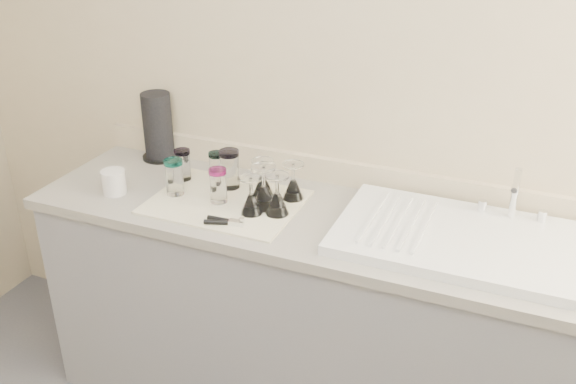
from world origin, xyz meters
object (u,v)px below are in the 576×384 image
at_px(tumbler_teal, 183,164).
at_px(goblet_back_left, 263,184).
at_px(sink_unit, 461,238).
at_px(paper_towel_roll, 158,127).
at_px(white_mug, 113,182).
at_px(tumbler_lavender, 218,185).
at_px(can_opener, 225,221).
at_px(tumbler_purple, 230,169).
at_px(goblet_front_right, 277,201).
at_px(goblet_back_right, 293,187).
at_px(goblet_extra, 264,194).
at_px(tumbler_magenta, 174,177).
at_px(goblet_front_left, 251,201).
at_px(tumbler_cyan, 217,167).

xyz_separation_m(tumbler_teal, goblet_back_left, (0.36, -0.01, -0.01)).
relative_size(sink_unit, paper_towel_roll, 2.83).
xyz_separation_m(tumbler_teal, white_mug, (-0.19, -0.20, -0.02)).
relative_size(tumbler_teal, goblet_back_left, 0.85).
bearing_deg(tumbler_lavender, can_opener, -54.95).
height_order(tumbler_purple, goblet_front_right, same).
bearing_deg(goblet_front_right, sink_unit, 4.96).
height_order(goblet_front_right, paper_towel_roll, paper_towel_roll).
xyz_separation_m(goblet_back_left, white_mug, (-0.55, -0.18, -0.01)).
xyz_separation_m(tumbler_purple, goblet_back_right, (0.26, 0.01, -0.03)).
distance_m(sink_unit, tumbler_lavender, 0.88).
bearing_deg(goblet_extra, can_opener, -113.74).
height_order(tumbler_magenta, can_opener, tumbler_magenta).
xyz_separation_m(tumbler_lavender, white_mug, (-0.41, -0.08, -0.03)).
height_order(tumbler_teal, goblet_front_left, goblet_front_left).
bearing_deg(tumbler_lavender, goblet_extra, 7.83).
relative_size(goblet_back_right, goblet_front_left, 1.01).
bearing_deg(goblet_front_left, goblet_back_right, 60.95).
height_order(goblet_front_right, can_opener, goblet_front_right).
bearing_deg(goblet_front_left, goblet_back_left, 97.99).
height_order(tumbler_magenta, white_mug, tumbler_magenta).
relative_size(tumbler_teal, paper_towel_roll, 0.43).
xyz_separation_m(tumbler_teal, tumbler_lavender, (0.22, -0.12, 0.00)).
height_order(goblet_back_left, paper_towel_roll, paper_towel_roll).
xyz_separation_m(goblet_back_left, goblet_front_right, (0.11, -0.11, 0.00)).
bearing_deg(can_opener, tumbler_magenta, 154.16).
xyz_separation_m(goblet_back_right, goblet_front_right, (-0.01, -0.13, 0.00)).
relative_size(goblet_back_right, paper_towel_roll, 0.49).
bearing_deg(goblet_front_left, tumbler_cyan, 141.85).
distance_m(tumbler_magenta, white_mug, 0.24).
height_order(can_opener, paper_towel_roll, paper_towel_roll).
distance_m(tumbler_lavender, goblet_back_right, 0.28).
distance_m(goblet_back_right, goblet_front_right, 0.13).
bearing_deg(goblet_extra, tumbler_magenta, -175.34).
relative_size(tumbler_magenta, paper_towel_roll, 0.48).
bearing_deg(goblet_back_right, tumbler_cyan, 176.00).
xyz_separation_m(tumbler_cyan, tumbler_magenta, (-0.09, -0.16, 0.01)).
height_order(tumbler_purple, tumbler_lavender, tumbler_purple).
bearing_deg(goblet_back_left, goblet_front_left, -82.01).
bearing_deg(tumbler_magenta, goblet_front_right, 0.47).
bearing_deg(tumbler_teal, goblet_front_right, -14.86).
height_order(goblet_back_right, goblet_extra, goblet_extra).
height_order(goblet_extra, can_opener, goblet_extra).
relative_size(tumbler_magenta, goblet_back_left, 0.95).
bearing_deg(can_opener, goblet_back_left, 82.85).
bearing_deg(white_mug, goblet_back_left, 18.53).
bearing_deg(goblet_front_right, tumbler_magenta, -179.53).
distance_m(tumbler_magenta, goblet_back_left, 0.34).
height_order(tumbler_purple, white_mug, tumbler_purple).
xyz_separation_m(goblet_back_left, can_opener, (-0.03, -0.25, -0.04)).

